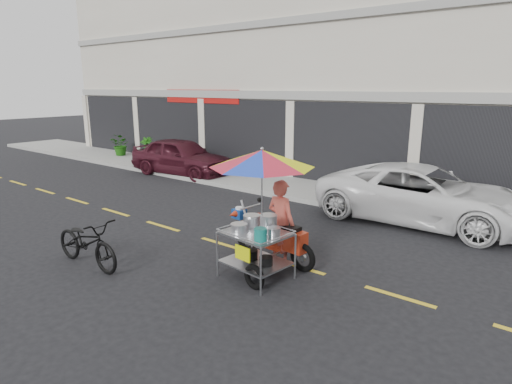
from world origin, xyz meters
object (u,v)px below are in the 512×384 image
Objects in this scene: maroon_sedan at (181,157)px; food_vendor_rig at (268,194)px; white_pickup at (423,195)px; near_bicycle at (87,242)px.

food_vendor_rig is at bearing -128.10° from maroon_sedan.
food_vendor_rig is (-1.33, -4.86, 0.78)m from white_pickup.
maroon_sedan is at bearing 153.20° from food_vendor_rig.
near_bicycle is 0.77× the size of food_vendor_rig.
white_pickup is 5.10m from food_vendor_rig.
food_vendor_rig is at bearing -57.56° from near_bicycle.
white_pickup is 2.84× the size of near_bicycle.
near_bicycle is at bearing 147.01° from white_pickup.
white_pickup is at bearing -33.16° from near_bicycle.
food_vendor_rig is at bearing 163.60° from white_pickup.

